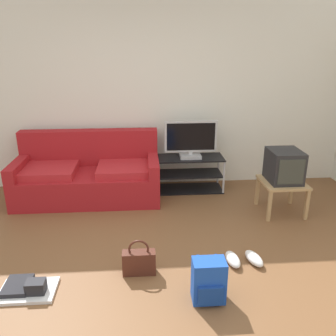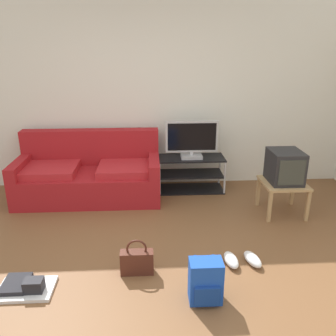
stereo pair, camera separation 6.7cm
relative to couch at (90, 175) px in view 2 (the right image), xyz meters
name	(u,v)px [view 2 (the right image)]	position (x,y,z in m)	size (l,w,h in m)	color
ground_plane	(145,281)	(0.78, -1.94, -0.33)	(9.00, 9.80, 0.02)	brown
wall_back	(144,94)	(0.78, 0.51, 1.03)	(9.00, 0.10, 2.70)	silver
couch	(90,175)	(0.00, 0.00, 0.00)	(1.93, 0.88, 0.89)	maroon
tv_stand	(191,174)	(1.43, 0.14, -0.07)	(0.96, 0.42, 0.50)	black
flat_tv	(192,140)	(1.43, 0.12, 0.45)	(0.74, 0.22, 0.53)	#B2B2B7
side_table	(283,187)	(2.50, -0.67, 0.04)	(0.52, 0.52, 0.42)	tan
crt_tv	(285,167)	(2.50, -0.65, 0.30)	(0.38, 0.44, 0.40)	#232326
backpack	(206,281)	(1.28, -2.22, -0.13)	(0.27, 0.25, 0.38)	blue
handbag	(137,261)	(0.70, -1.82, -0.19)	(0.31, 0.12, 0.35)	#4C2319
sneakers_pair	(242,260)	(1.72, -1.73, -0.27)	(0.38, 0.29, 0.09)	white
floor_tray	(25,287)	(-0.27, -2.02, -0.28)	(0.48, 0.34, 0.14)	silver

